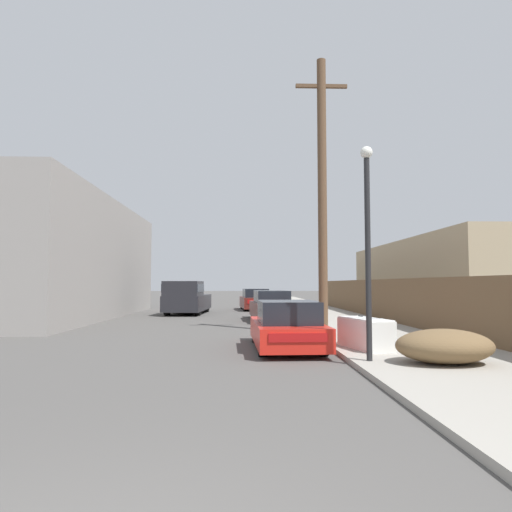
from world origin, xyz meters
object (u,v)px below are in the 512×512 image
object	(u,v)px
utility_pole	(322,190)
discarded_fridge	(365,333)
street_lamp	(368,234)
parked_sports_car_red	(287,327)
brush_pile	(444,346)
car_parked_far	(255,300)
car_parked_mid	(271,306)
pickup_truck	(187,298)

from	to	relation	value
utility_pole	discarded_fridge	bearing A→B (deg)	-85.83
utility_pole	street_lamp	xyz separation A→B (m)	(-0.10, -5.92, -2.18)
parked_sports_car_red	brush_pile	distance (m)	4.13
brush_pile	street_lamp	bearing A→B (deg)	166.00
utility_pole	brush_pile	world-z (taller)	utility_pole
car_parked_far	street_lamp	bearing A→B (deg)	-89.24
car_parked_mid	pickup_truck	distance (m)	6.42
car_parked_far	brush_pile	bearing A→B (deg)	-85.51
discarded_fridge	brush_pile	world-z (taller)	discarded_fridge
parked_sports_car_red	utility_pole	xyz separation A→B (m)	(1.57, 3.34, 4.36)
car_parked_far	parked_sports_car_red	bearing A→B (deg)	-93.18
discarded_fridge	pickup_truck	bearing A→B (deg)	98.93
street_lamp	brush_pile	distance (m)	2.73
discarded_fridge	street_lamp	world-z (taller)	street_lamp
car_parked_mid	car_parked_far	distance (m)	8.75
car_parked_mid	utility_pole	size ratio (longest dim) A/B	0.51
discarded_fridge	brush_pile	xyz separation A→B (m)	(1.02, -2.15, -0.03)
car_parked_far	street_lamp	world-z (taller)	street_lamp
parked_sports_car_red	utility_pole	world-z (taller)	utility_pole
discarded_fridge	car_parked_far	world-z (taller)	car_parked_far
pickup_truck	discarded_fridge	bearing A→B (deg)	116.48
utility_pole	street_lamp	world-z (taller)	utility_pole
discarded_fridge	pickup_truck	size ratio (longest dim) A/B	0.35
parked_sports_car_red	car_parked_mid	size ratio (longest dim) A/B	0.88
brush_pile	discarded_fridge	bearing A→B (deg)	115.44
discarded_fridge	parked_sports_car_red	bearing A→B (deg)	143.30
parked_sports_car_red	brush_pile	xyz separation A→B (m)	(2.90, -2.94, -0.11)
discarded_fridge	parked_sports_car_red	distance (m)	2.04
street_lamp	car_parked_mid	bearing A→B (deg)	96.15
parked_sports_car_red	street_lamp	bearing A→B (deg)	-62.14
pickup_truck	brush_pile	bearing A→B (deg)	116.82
car_parked_far	pickup_truck	xyz separation A→B (m)	(-4.02, -4.17, 0.28)
brush_pile	car_parked_far	bearing A→B (deg)	98.67
parked_sports_car_red	utility_pole	size ratio (longest dim) A/B	0.44
car_parked_far	pickup_truck	distance (m)	5.80
car_parked_mid	car_parked_far	bearing A→B (deg)	90.25
brush_pile	utility_pole	bearing A→B (deg)	101.91
parked_sports_car_red	car_parked_mid	bearing A→B (deg)	87.07
car_parked_mid	discarded_fridge	bearing A→B (deg)	-83.59
utility_pole	parked_sports_car_red	bearing A→B (deg)	-115.26
car_parked_mid	brush_pile	world-z (taller)	car_parked_mid
car_parked_mid	street_lamp	size ratio (longest dim) A/B	1.05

